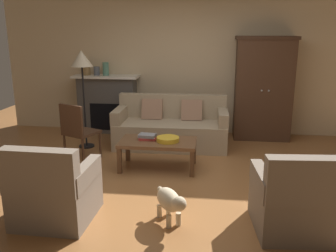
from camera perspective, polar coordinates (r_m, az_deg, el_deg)
ground_plane at (r=4.90m, az=0.91°, el=-8.70°), size 9.60×9.60×0.00m
back_wall at (r=7.06m, az=3.16°, el=10.31°), size 7.20×0.10×2.80m
fireplace at (r=7.19m, az=-9.51°, el=3.53°), size 1.26×0.48×1.12m
armoire at (r=6.83m, az=14.77°, el=5.76°), size 1.06×0.57×1.86m
couch at (r=6.27m, az=0.48°, el=-0.30°), size 1.93×0.88×0.86m
coffee_table at (r=5.22m, az=-1.59°, el=-2.90°), size 1.10×0.60×0.42m
fruit_bowl at (r=5.17m, az=-0.02°, el=-2.10°), size 0.32×0.32×0.06m
book_stack at (r=5.26m, az=-3.26°, el=-1.71°), size 0.26×0.20×0.08m
mantel_vase_bronze at (r=7.19m, az=-12.73°, el=8.85°), size 0.15×0.15×0.26m
mantel_vase_slate at (r=7.14m, az=-11.17°, el=8.51°), size 0.11×0.11×0.16m
mantel_vase_jade at (r=7.08m, az=-9.79°, el=8.87°), size 0.12×0.12×0.25m
armchair_near_left at (r=4.02m, az=-17.52°, el=-10.01°), size 0.80×0.79×0.88m
armchair_near_right at (r=3.86m, az=19.49°, el=-11.31°), size 0.83×0.83×0.88m
side_chair_wooden at (r=5.66m, az=-14.11°, el=-0.41°), size 0.58×0.58×0.90m
floor_lamp at (r=6.17m, az=-13.44°, el=9.45°), size 0.36×0.36×1.64m
dog at (r=3.83m, az=0.32°, el=-11.77°), size 0.39×0.50×0.39m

